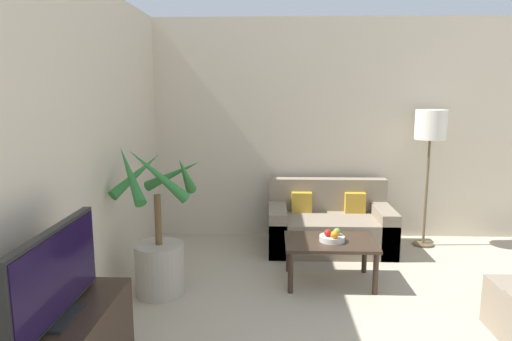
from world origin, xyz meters
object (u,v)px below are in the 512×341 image
floor_lamp (430,130)px  orange_fruit (335,235)px  apple_red (328,233)px  fruit_bowl (332,238)px  sofa_loveseat (329,226)px  coffee_table (330,246)px  potted_palm (159,245)px  television (56,275)px  apple_green (337,232)px

floor_lamp → orange_fruit: bearing=-135.6°
apple_red → fruit_bowl: bearing=24.2°
fruit_bowl → apple_red: size_ratio=3.48×
floor_lamp → fruit_bowl: (-1.25, -1.13, -0.93)m
sofa_loveseat → coffee_table: bearing=-96.8°
potted_palm → orange_fruit: 1.61m
television → orange_fruit: (1.75, 1.82, -0.34)m
apple_red → potted_palm: bearing=-170.3°
potted_palm → orange_fruit: size_ratio=19.27×
television → orange_fruit: 2.55m
sofa_loveseat → fruit_bowl: (-0.10, -1.00, 0.18)m
television → fruit_bowl: bearing=47.5°
coffee_table → apple_green: 0.16m
sofa_loveseat → apple_red: sofa_loveseat is taller
coffee_table → fruit_bowl: 0.09m
potted_palm → apple_green: 1.66m
floor_lamp → apple_red: (-1.29, -1.15, -0.87)m
apple_red → television: bearing=-132.1°
fruit_bowl → apple_red: (-0.04, -0.02, 0.06)m
floor_lamp → apple_red: 1.94m
television → sofa_loveseat: 3.48m
sofa_loveseat → apple_red: size_ratio=20.58×
coffee_table → apple_red: 0.15m
apple_red → coffee_table: bearing=50.5°
television → potted_palm: (0.15, 1.61, -0.39)m
potted_palm → sofa_loveseat: 2.13m
coffee_table → apple_red: (-0.03, -0.04, 0.15)m
orange_fruit → apple_green: bearing=69.3°
potted_palm → apple_red: 1.56m
floor_lamp → coffee_table: floor_lamp is taller
potted_palm → fruit_bowl: 1.61m
apple_red → orange_fruit: size_ratio=0.95×
television → apple_green: (1.79, 1.91, -0.34)m
orange_fruit → floor_lamp: bearing=44.4°
television → coffee_table: bearing=48.0°
television → floor_lamp: size_ratio=0.59×
television → apple_green: 2.64m
television → floor_lamp: floor_lamp is taller
television → apple_green: television is taller
television → potted_palm: size_ratio=0.69×
floor_lamp → apple_green: floor_lamp is taller
apple_green → orange_fruit: orange_fruit is taller
orange_fruit → coffee_table: bearing=106.0°
sofa_loveseat → fruit_bowl: size_ratio=5.92×
apple_red → apple_green: bearing=22.9°
television → sofa_loveseat: (1.84, 2.89, -0.59)m
sofa_loveseat → coffee_table: sofa_loveseat is taller
fruit_bowl → orange_fruit: size_ratio=3.30×
sofa_loveseat → fruit_bowl: 1.02m
television → floor_lamp: 4.29m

